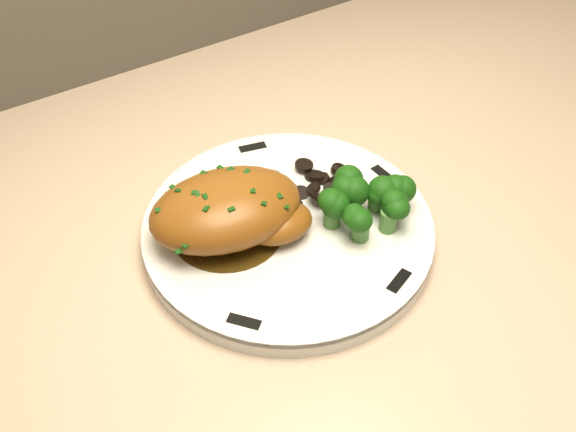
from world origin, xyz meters
TOP-DOWN VIEW (x-y plane):
  - plate at (0.25, 1.68)m, footprint 0.28×0.28m
  - rim_accent_0 at (0.27, 1.78)m, footprint 0.03×0.01m
  - rim_accent_1 at (0.16, 1.73)m, footprint 0.02×0.03m
  - rim_accent_2 at (0.17, 1.61)m, footprint 0.02×0.02m
  - rim_accent_3 at (0.28, 1.58)m, footprint 0.03×0.02m
  - rim_accent_4 at (0.35, 1.69)m, footprint 0.01×0.03m
  - gravy_pool at (0.20, 1.70)m, footprint 0.09×0.09m
  - chicken_breast at (0.20, 1.69)m, footprint 0.13×0.10m
  - mushroom_pile at (0.29, 1.70)m, footprint 0.07×0.05m
  - broccoli_florets at (0.30, 1.65)m, footprint 0.07×0.06m

SIDE VIEW (x-z plane):
  - plate at x=0.25m, z-range 0.86..0.88m
  - rim_accent_0 at x=0.27m, z-range 0.88..0.88m
  - rim_accent_1 at x=0.16m, z-range 0.88..0.88m
  - rim_accent_2 at x=0.17m, z-range 0.88..0.88m
  - rim_accent_3 at x=0.28m, z-range 0.88..0.88m
  - rim_accent_4 at x=0.35m, z-range 0.88..0.88m
  - gravy_pool at x=0.20m, z-range 0.88..0.88m
  - mushroom_pile at x=0.29m, z-range 0.87..0.89m
  - broccoli_florets at x=0.30m, z-range 0.88..0.91m
  - chicken_breast at x=0.20m, z-range 0.88..0.92m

